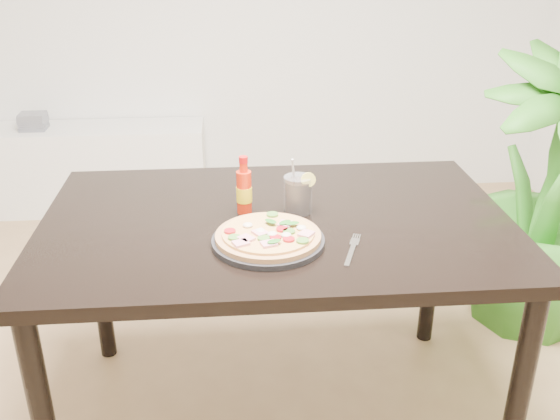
{
  "coord_description": "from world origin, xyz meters",
  "views": [
    {
      "loc": [
        0.06,
        -1.47,
        1.54
      ],
      "look_at": [
        0.19,
        0.09,
        0.83
      ],
      "focal_mm": 40.0,
      "sensor_mm": 36.0,
      "label": 1
    }
  ],
  "objects": [
    {
      "name": "houseplant",
      "position": [
        1.31,
        0.73,
        0.57
      ],
      "size": [
        0.71,
        0.71,
        1.15
      ],
      "primitive_type": "imported",
      "rotation": [
        0.0,
        0.0,
        0.11
      ],
      "color": "#338022",
      "rests_on": "ground"
    },
    {
      "name": "plate",
      "position": [
        0.15,
        0.05,
        0.76
      ],
      "size": [
        0.31,
        0.31,
        0.02
      ],
      "primitive_type": "cylinder",
      "color": "black",
      "rests_on": "dining_table"
    },
    {
      "name": "cd_stack",
      "position": [
        -1.05,
        2.05,
        0.55
      ],
      "size": [
        0.14,
        0.12,
        0.09
      ],
      "color": "slate",
      "rests_on": "media_console"
    },
    {
      "name": "dining_table",
      "position": [
        0.19,
        0.21,
        0.67
      ],
      "size": [
        1.4,
        0.9,
        0.75
      ],
      "color": "black",
      "rests_on": "ground"
    },
    {
      "name": "plant_pot",
      "position": [
        1.31,
        0.73,
        0.11
      ],
      "size": [
        0.28,
        0.28,
        0.22
      ],
      "primitive_type": "cylinder",
      "color": "brown",
      "rests_on": "ground"
    },
    {
      "name": "pizza",
      "position": [
        0.15,
        0.05,
        0.78
      ],
      "size": [
        0.29,
        0.29,
        0.03
      ],
      "color": "tan",
      "rests_on": "plate"
    },
    {
      "name": "media_console",
      "position": [
        -0.8,
        2.07,
        0.25
      ],
      "size": [
        1.4,
        0.34,
        0.5
      ],
      "primitive_type": "cube",
      "color": "white",
      "rests_on": "ground"
    },
    {
      "name": "hot_sauce_bottle",
      "position": [
        0.1,
        0.26,
        0.82
      ],
      "size": [
        0.06,
        0.06,
        0.18
      ],
      "rotation": [
        0.0,
        0.0,
        0.25
      ],
      "color": "red",
      "rests_on": "dining_table"
    },
    {
      "name": "fork",
      "position": [
        0.38,
        -0.01,
        0.75
      ],
      "size": [
        0.08,
        0.18,
        0.0
      ],
      "rotation": [
        0.0,
        0.0,
        -0.34
      ],
      "color": "silver",
      "rests_on": "dining_table"
    },
    {
      "name": "cola_cup",
      "position": [
        0.26,
        0.25,
        0.8
      ],
      "size": [
        0.09,
        0.09,
        0.18
      ],
      "rotation": [
        0.0,
        0.0,
        0.11
      ],
      "color": "black",
      "rests_on": "dining_table"
    }
  ]
}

